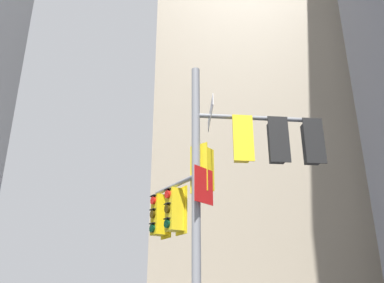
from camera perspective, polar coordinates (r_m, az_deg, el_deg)
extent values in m
cube|color=tan|center=(38.60, 7.92, 7.36)|extent=(14.62, 14.62, 41.56)
cylinder|color=gray|center=(8.92, 0.59, -11.31)|extent=(0.20, 0.20, 7.63)
cylinder|color=gray|center=(9.98, 9.40, 3.24)|extent=(3.04, 0.77, 0.11)
cylinder|color=gray|center=(9.94, -2.39, -6.13)|extent=(1.26, 1.52, 0.11)
cube|color=yellow|center=(9.47, 7.19, 0.56)|extent=(0.48, 0.13, 1.14)
cube|color=yellow|center=(9.64, 6.95, 0.14)|extent=(0.41, 0.41, 1.00)
cylinder|color=#360605|center=(9.95, 6.61, 1.59)|extent=(0.21, 0.10, 0.20)
cube|color=black|center=(10.00, 6.58, 2.21)|extent=(0.23, 0.12, 0.02)
cylinder|color=#3C2C06|center=(9.82, 6.70, -0.29)|extent=(0.21, 0.10, 0.20)
cube|color=black|center=(9.87, 6.66, 0.35)|extent=(0.23, 0.12, 0.02)
cylinder|color=#19C672|center=(9.70, 6.79, -2.22)|extent=(0.21, 0.10, 0.20)
cube|color=black|center=(9.74, 6.75, -1.56)|extent=(0.23, 0.12, 0.02)
cube|color=black|center=(9.69, 12.10, 0.37)|extent=(0.48, 0.13, 1.14)
cube|color=black|center=(9.85, 11.78, -0.05)|extent=(0.41, 0.41, 1.00)
cylinder|color=#360605|center=(10.16, 11.30, 1.38)|extent=(0.21, 0.10, 0.20)
cube|color=black|center=(10.21, 11.25, 1.98)|extent=(0.23, 0.12, 0.02)
cylinder|color=#3C2C06|center=(10.03, 11.45, -0.46)|extent=(0.21, 0.10, 0.20)
cube|color=black|center=(10.08, 11.39, 0.16)|extent=(0.23, 0.12, 0.02)
cylinder|color=#19C672|center=(9.91, 11.60, -2.35)|extent=(0.21, 0.10, 0.20)
cube|color=black|center=(9.96, 11.54, -1.71)|extent=(0.23, 0.12, 0.02)
cube|color=black|center=(9.97, 16.76, 0.17)|extent=(0.48, 0.13, 1.14)
cube|color=black|center=(10.14, 16.37, -0.22)|extent=(0.41, 0.41, 1.00)
cylinder|color=#360605|center=(10.43, 15.78, 1.17)|extent=(0.21, 0.10, 0.20)
cube|color=black|center=(10.49, 15.70, 1.76)|extent=(0.23, 0.12, 0.02)
cylinder|color=#3C2C06|center=(10.31, 15.97, -0.63)|extent=(0.21, 0.10, 0.20)
cube|color=black|center=(10.36, 15.89, -0.02)|extent=(0.23, 0.12, 0.02)
cylinder|color=#19C672|center=(10.19, 16.17, -2.46)|extent=(0.21, 0.10, 0.20)
cube|color=black|center=(10.24, 16.09, -1.84)|extent=(0.23, 0.12, 0.02)
cube|color=yellow|center=(9.89, -1.48, -9.64)|extent=(0.33, 0.39, 1.14)
cube|color=yellow|center=(9.79, -2.44, -9.51)|extent=(0.48, 0.48, 1.00)
cylinder|color=red|center=(9.78, -3.43, -7.37)|extent=(0.17, 0.19, 0.20)
cube|color=black|center=(9.80, -3.45, -6.68)|extent=(0.19, 0.22, 0.02)
cylinder|color=#3C2C06|center=(9.70, -3.48, -9.37)|extent=(0.17, 0.19, 0.20)
cube|color=black|center=(9.72, -3.49, -8.68)|extent=(0.19, 0.22, 0.02)
cylinder|color=#06311C|center=(9.63, -3.53, -11.41)|extent=(0.17, 0.19, 0.20)
cube|color=black|center=(9.65, -3.54, -10.70)|extent=(0.19, 0.22, 0.02)
cube|color=yellow|center=(10.52, -3.61, -10.34)|extent=(0.33, 0.39, 1.14)
cube|color=yellow|center=(10.44, -4.54, -10.22)|extent=(0.48, 0.48, 1.00)
cylinder|color=red|center=(10.42, -5.46, -8.20)|extent=(0.17, 0.19, 0.20)
cube|color=black|center=(10.45, -5.47, -7.56)|extent=(0.19, 0.22, 0.02)
cylinder|color=#3C2C06|center=(10.35, -5.53, -10.09)|extent=(0.17, 0.19, 0.20)
cube|color=black|center=(10.37, -5.54, -9.44)|extent=(0.19, 0.22, 0.02)
cylinder|color=#06311C|center=(10.28, -5.60, -12.00)|extent=(0.17, 0.19, 0.20)
cube|color=black|center=(10.30, -5.61, -11.34)|extent=(0.19, 0.22, 0.02)
cube|color=yellow|center=(9.31, 0.97, -3.70)|extent=(0.42, 0.28, 1.14)
cube|color=yellow|center=(9.46, 1.67, -3.97)|extent=(0.47, 0.47, 1.00)
cylinder|color=red|center=(9.72, 2.36, -2.29)|extent=(0.20, 0.16, 0.20)
cube|color=black|center=(9.77, 2.37, -1.63)|extent=(0.22, 0.18, 0.02)
cylinder|color=#3C2C06|center=(9.61, 2.39, -4.25)|extent=(0.20, 0.16, 0.20)
cube|color=black|center=(9.65, 2.40, -3.58)|extent=(0.22, 0.18, 0.02)
cylinder|color=#06311C|center=(9.51, 2.42, -6.27)|extent=(0.20, 0.16, 0.20)
cube|color=black|center=(9.55, 2.43, -5.58)|extent=(0.22, 0.18, 0.02)
cube|color=white|center=(9.75, 2.59, 3.87)|extent=(0.25, 1.55, 0.28)
cube|color=#19479E|center=(9.75, 2.59, 3.87)|extent=(0.24, 1.51, 0.24)
cube|color=red|center=(8.96, 1.67, -6.14)|extent=(0.36, 0.55, 0.80)
cube|color=white|center=(8.96, 1.67, -6.14)|extent=(0.34, 0.51, 0.76)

